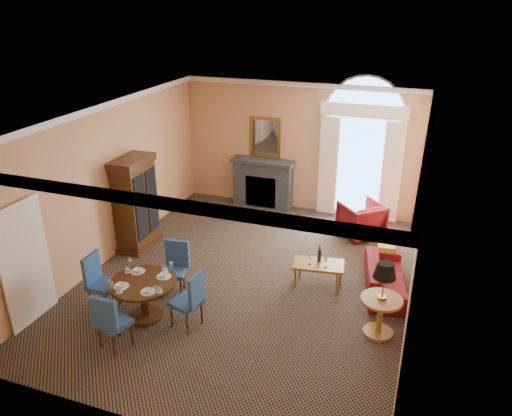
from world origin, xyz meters
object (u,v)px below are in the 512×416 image
(side_table, at_px, (383,291))
(sofa, at_px, (386,276))
(armoire, at_px, (136,205))
(coffee_table, at_px, (318,265))
(dining_table, at_px, (144,291))
(armchair, at_px, (361,219))

(side_table, bearing_deg, sofa, 92.04)
(sofa, relative_size, side_table, 1.40)
(armoire, bearing_deg, sofa, 0.37)
(side_table, bearing_deg, coffee_table, 139.28)
(dining_table, bearing_deg, armoire, 124.01)
(coffee_table, bearing_deg, sofa, 6.03)
(sofa, relative_size, coffee_table, 1.79)
(dining_table, xyz_separation_m, side_table, (3.80, 0.89, 0.27))
(armchair, relative_size, coffee_table, 0.87)
(armoire, distance_m, dining_table, 2.76)
(sofa, bearing_deg, armoire, 79.90)
(dining_table, distance_m, armchair, 5.30)
(coffee_table, bearing_deg, armchair, 71.36)
(armchair, xyz_separation_m, coffee_table, (-0.43, -2.42, 0.04))
(armoire, xyz_separation_m, side_table, (5.32, -1.37, -0.17))
(armchair, bearing_deg, dining_table, 14.39)
(dining_table, xyz_separation_m, coffee_table, (2.53, 1.98, -0.09))
(side_table, bearing_deg, armchair, 103.36)
(coffee_table, xyz_separation_m, side_table, (1.26, -1.09, 0.36))
(dining_table, height_order, armchair, dining_table)
(sofa, bearing_deg, coffee_table, 94.11)
(armoire, bearing_deg, coffee_table, -3.98)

